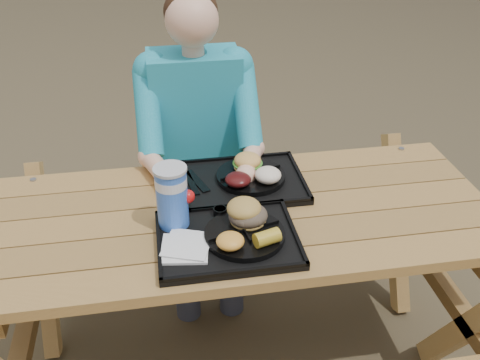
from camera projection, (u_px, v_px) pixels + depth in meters
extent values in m
plane|color=#999999|center=(240.00, 355.00, 2.27)|extent=(60.00, 60.00, 0.00)
cube|color=black|center=(227.00, 240.00, 1.72)|extent=(0.45, 0.35, 0.02)
cube|color=black|center=(243.00, 183.00, 2.02)|extent=(0.45, 0.35, 0.02)
cylinder|color=black|center=(245.00, 235.00, 1.72)|extent=(0.26, 0.26, 0.02)
cylinder|color=black|center=(251.00, 176.00, 2.02)|extent=(0.26, 0.26, 0.02)
cube|color=white|center=(185.00, 248.00, 1.66)|extent=(0.17, 0.17, 0.02)
cylinder|color=blue|center=(172.00, 198.00, 1.73)|extent=(0.10, 0.10, 0.21)
cylinder|color=black|center=(220.00, 212.00, 1.82)|extent=(0.05, 0.05, 0.03)
cylinder|color=yellow|center=(239.00, 210.00, 1.82)|extent=(0.05, 0.05, 0.03)
ellipsoid|color=#F5AF40|center=(230.00, 241.00, 1.64)|extent=(0.09, 0.09, 0.04)
cube|color=black|center=(197.00, 181.00, 2.00)|extent=(0.08, 0.17, 0.01)
ellipsoid|color=#460E0E|center=(238.00, 179.00, 1.94)|extent=(0.10, 0.10, 0.04)
ellipsoid|color=white|center=(268.00, 175.00, 1.96)|extent=(0.10, 0.10, 0.05)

